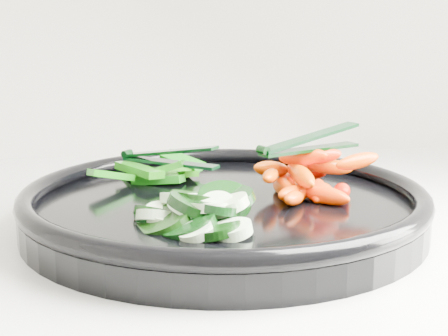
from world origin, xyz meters
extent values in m
cylinder|color=black|center=(-0.70, 1.64, 0.94)|extent=(0.39, 0.39, 0.02)
torus|color=black|center=(-0.70, 1.64, 0.96)|extent=(0.40, 0.40, 0.02)
cylinder|color=black|center=(-0.74, 1.55, 0.96)|extent=(0.06, 0.06, 0.03)
cylinder|color=beige|center=(-0.74, 1.54, 0.96)|extent=(0.04, 0.04, 0.02)
cylinder|color=black|center=(-0.77, 1.59, 0.96)|extent=(0.05, 0.05, 0.02)
cylinder|color=#D7EFBF|center=(-0.77, 1.58, 0.96)|extent=(0.03, 0.04, 0.02)
cylinder|color=black|center=(-0.75, 1.59, 0.96)|extent=(0.04, 0.04, 0.02)
cylinder|color=beige|center=(-0.76, 1.59, 0.96)|extent=(0.03, 0.03, 0.02)
cylinder|color=black|center=(-0.72, 1.54, 0.96)|extent=(0.04, 0.04, 0.02)
cylinder|color=beige|center=(-0.71, 1.54, 0.96)|extent=(0.05, 0.05, 0.02)
cylinder|color=black|center=(-0.74, 1.60, 0.96)|extent=(0.06, 0.06, 0.02)
cylinder|color=#D2F4C3|center=(-0.74, 1.60, 0.96)|extent=(0.04, 0.04, 0.02)
cylinder|color=black|center=(-0.76, 1.59, 0.96)|extent=(0.06, 0.06, 0.02)
cylinder|color=beige|center=(-0.75, 1.59, 0.96)|extent=(0.05, 0.05, 0.02)
cylinder|color=black|center=(-0.75, 1.59, 0.96)|extent=(0.06, 0.06, 0.02)
cylinder|color=beige|center=(-0.76, 1.58, 0.96)|extent=(0.05, 0.05, 0.02)
cylinder|color=black|center=(-0.76, 1.57, 0.96)|extent=(0.05, 0.05, 0.03)
cylinder|color=#D3ECBC|center=(-0.76, 1.58, 0.96)|extent=(0.04, 0.03, 0.02)
cylinder|color=black|center=(-0.70, 1.58, 0.97)|extent=(0.05, 0.05, 0.03)
cylinder|color=beige|center=(-0.71, 1.57, 0.97)|extent=(0.05, 0.05, 0.02)
cylinder|color=black|center=(-0.73, 1.60, 0.97)|extent=(0.06, 0.06, 0.02)
cylinder|color=#DDF4C3|center=(-0.74, 1.60, 0.97)|extent=(0.04, 0.04, 0.02)
cylinder|color=black|center=(-0.74, 1.58, 0.97)|extent=(0.05, 0.05, 0.03)
cylinder|color=#D6F6C5|center=(-0.74, 1.57, 0.97)|extent=(0.04, 0.04, 0.02)
cylinder|color=black|center=(-0.71, 1.59, 0.97)|extent=(0.06, 0.06, 0.03)
cylinder|color=#DEF0C0|center=(-0.72, 1.58, 0.97)|extent=(0.04, 0.04, 0.02)
cylinder|color=black|center=(-0.71, 1.59, 0.97)|extent=(0.06, 0.06, 0.02)
cylinder|color=beige|center=(-0.70, 1.59, 0.97)|extent=(0.04, 0.03, 0.02)
cylinder|color=black|center=(-0.72, 1.57, 0.97)|extent=(0.05, 0.05, 0.02)
cylinder|color=#DBEDBE|center=(-0.72, 1.57, 0.97)|extent=(0.03, 0.03, 0.02)
ellipsoid|color=#F84700|center=(-0.61, 1.63, 0.96)|extent=(0.03, 0.05, 0.02)
ellipsoid|color=#FF3400|center=(-0.64, 1.63, 0.96)|extent=(0.05, 0.05, 0.02)
ellipsoid|color=#FF2600|center=(-0.61, 1.62, 0.96)|extent=(0.05, 0.05, 0.02)
ellipsoid|color=#EA2600|center=(-0.64, 1.67, 0.96)|extent=(0.02, 0.05, 0.03)
ellipsoid|color=#FF1000|center=(-0.59, 1.63, 0.96)|extent=(0.03, 0.05, 0.03)
ellipsoid|color=#FA3900|center=(-0.64, 1.65, 0.96)|extent=(0.02, 0.05, 0.02)
ellipsoid|color=#F34900|center=(-0.64, 1.61, 0.96)|extent=(0.03, 0.04, 0.02)
ellipsoid|color=red|center=(-0.61, 1.64, 0.96)|extent=(0.04, 0.03, 0.02)
ellipsoid|color=red|center=(-0.59, 1.72, 0.96)|extent=(0.03, 0.05, 0.02)
ellipsoid|color=#FF3800|center=(-0.63, 1.69, 0.96)|extent=(0.02, 0.05, 0.02)
ellipsoid|color=#EE5400|center=(-0.66, 1.64, 0.98)|extent=(0.03, 0.05, 0.02)
ellipsoid|color=#F83400|center=(-0.61, 1.69, 0.98)|extent=(0.05, 0.05, 0.03)
ellipsoid|color=#FF4F00|center=(-0.63, 1.67, 0.98)|extent=(0.03, 0.05, 0.03)
ellipsoid|color=#E04300|center=(-0.63, 1.64, 0.98)|extent=(0.02, 0.06, 0.02)
ellipsoid|color=#FE5700|center=(-0.65, 1.67, 0.98)|extent=(0.05, 0.04, 0.02)
ellipsoid|color=#E55900|center=(-0.59, 1.67, 0.98)|extent=(0.05, 0.02, 0.02)
ellipsoid|color=#FF5400|center=(-0.62, 1.66, 0.99)|extent=(0.05, 0.04, 0.03)
ellipsoid|color=#F83300|center=(-0.60, 1.66, 0.99)|extent=(0.04, 0.02, 0.02)
ellipsoid|color=#DE5900|center=(-0.58, 1.63, 0.99)|extent=(0.05, 0.03, 0.02)
cube|color=#0A6C0B|center=(-0.76, 1.74, 0.96)|extent=(0.05, 0.05, 0.03)
cube|color=#09660A|center=(-0.73, 1.74, 0.96)|extent=(0.03, 0.05, 0.02)
cube|color=#0A6A0A|center=(-0.76, 1.72, 0.96)|extent=(0.06, 0.04, 0.02)
cube|color=#216F0A|center=(-0.74, 1.73, 0.96)|extent=(0.06, 0.04, 0.02)
cube|color=#0A7010|center=(-0.78, 1.74, 0.96)|extent=(0.04, 0.06, 0.02)
cube|color=#216609|center=(-0.76, 1.72, 0.97)|extent=(0.05, 0.03, 0.02)
cube|color=#1E6F0A|center=(-0.80, 1.70, 0.97)|extent=(0.05, 0.04, 0.02)
cube|color=#1A6F0A|center=(-0.78, 1.72, 0.97)|extent=(0.05, 0.06, 0.01)
cube|color=#0B750C|center=(-0.73, 1.76, 0.97)|extent=(0.05, 0.06, 0.02)
cylinder|color=black|center=(-0.67, 1.63, 1.00)|extent=(0.01, 0.01, 0.01)
cube|color=black|center=(-0.62, 1.65, 1.00)|extent=(0.11, 0.06, 0.00)
cube|color=black|center=(-0.62, 1.65, 1.01)|extent=(0.11, 0.06, 0.02)
cylinder|color=black|center=(-0.79, 1.76, 0.98)|extent=(0.01, 0.01, 0.01)
cube|color=black|center=(-0.75, 1.73, 0.97)|extent=(0.10, 0.08, 0.00)
cube|color=black|center=(-0.75, 1.73, 0.99)|extent=(0.10, 0.08, 0.02)
camera|label=1|loc=(-0.78, 1.09, 1.11)|focal=50.00mm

